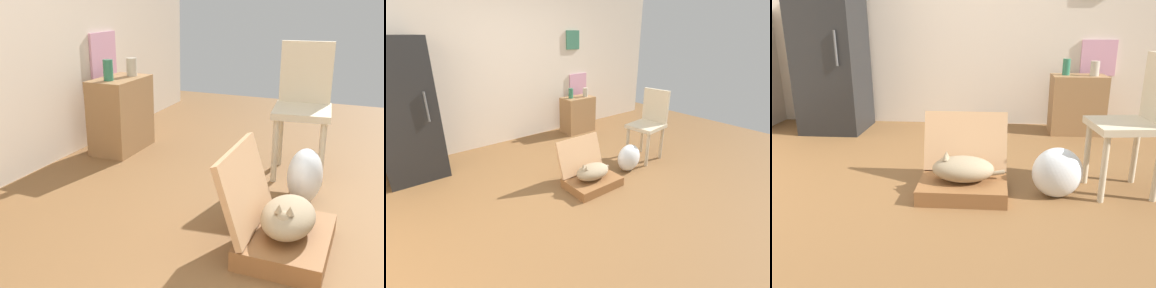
# 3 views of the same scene
# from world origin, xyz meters

# --- Properties ---
(ground_plane) EXTENTS (7.68, 7.68, 0.00)m
(ground_plane) POSITION_xyz_m (0.00, 0.00, 0.00)
(ground_plane) COLOR brown
(ground_plane) RESTS_ON ground
(wall_back) EXTENTS (6.40, 0.15, 2.60)m
(wall_back) POSITION_xyz_m (0.00, 2.26, 1.30)
(wall_back) COLOR beige
(wall_back) RESTS_ON ground
(suitcase_base) EXTENTS (0.63, 0.45, 0.11)m
(suitcase_base) POSITION_xyz_m (0.05, 0.13, 0.06)
(suitcase_base) COLOR brown
(suitcase_base) RESTS_ON ground
(suitcase_lid) EXTENTS (0.63, 0.17, 0.44)m
(suitcase_lid) POSITION_xyz_m (0.05, 0.38, 0.33)
(suitcase_lid) COLOR tan
(suitcase_lid) RESTS_ON suitcase_base
(cat) EXTENTS (0.52, 0.28, 0.21)m
(cat) POSITION_xyz_m (0.05, 0.13, 0.20)
(cat) COLOR #998466
(cat) RESTS_ON suitcase_base
(plastic_bag_white) EXTENTS (0.35, 0.23, 0.36)m
(plastic_bag_white) POSITION_xyz_m (0.72, 0.16, 0.18)
(plastic_bag_white) COLOR silver
(plastic_bag_white) RESTS_ON ground
(refrigerator) EXTENTS (0.67, 0.69, 1.71)m
(refrigerator) POSITION_xyz_m (-1.54, 1.80, 0.86)
(refrigerator) COLOR black
(refrigerator) RESTS_ON ground
(side_table) EXTENTS (0.58, 0.35, 0.65)m
(side_table) POSITION_xyz_m (1.18, 1.85, 0.32)
(side_table) COLOR olive
(side_table) RESTS_ON ground
(vase_tall) EXTENTS (0.08, 0.08, 0.17)m
(vase_tall) POSITION_xyz_m (1.04, 1.87, 0.73)
(vase_tall) COLOR #2D7051
(vase_tall) RESTS_ON side_table
(vase_short) EXTENTS (0.09, 0.09, 0.16)m
(vase_short) POSITION_xyz_m (1.32, 1.81, 0.72)
(vase_short) COLOR #B7AD99
(vase_short) RESTS_ON side_table
(chair) EXTENTS (0.51, 0.46, 1.00)m
(chair) POSITION_xyz_m (1.25, 0.29, 0.55)
(chair) COLOR beige
(chair) RESTS_ON ground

